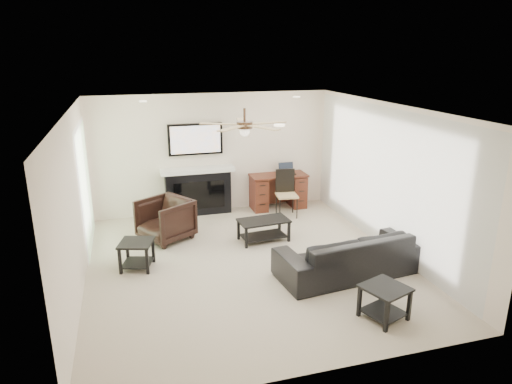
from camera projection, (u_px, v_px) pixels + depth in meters
room_shell at (257, 161)px, 7.04m from camera, size 5.50×5.54×2.52m
sofa at (350, 254)px, 7.01m from camera, size 2.35×1.13×0.66m
armchair at (165, 220)px, 8.28m from camera, size 1.15×1.14×0.76m
coffee_table at (264, 230)px, 8.28m from camera, size 0.94×0.58×0.40m
end_table_near at (384, 303)px, 5.85m from camera, size 0.66×0.66×0.45m
end_table_left at (137, 255)px, 7.21m from camera, size 0.62×0.62×0.45m
fireplace_unit at (198, 170)px, 9.41m from camera, size 1.52×0.34×1.91m
desk at (278, 191)px, 9.95m from camera, size 1.22×0.56×0.76m
desk_chair at (287, 194)px, 9.41m from camera, size 0.47×0.49×0.97m
laptop at (288, 169)px, 9.84m from camera, size 0.33×0.24×0.23m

